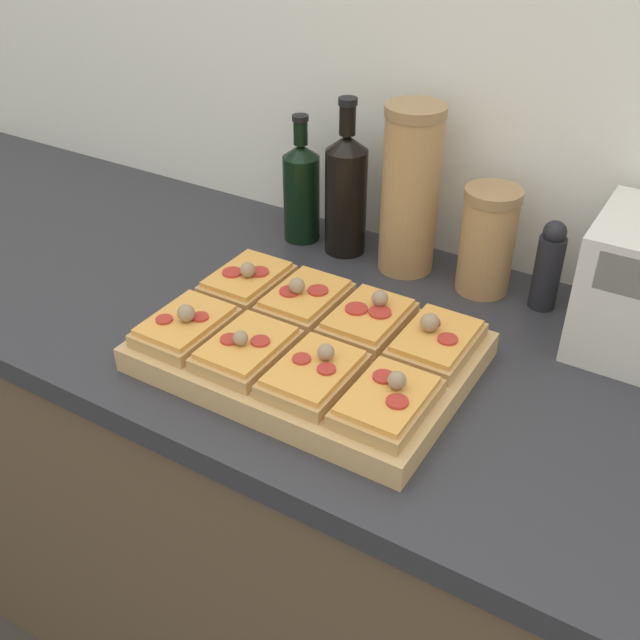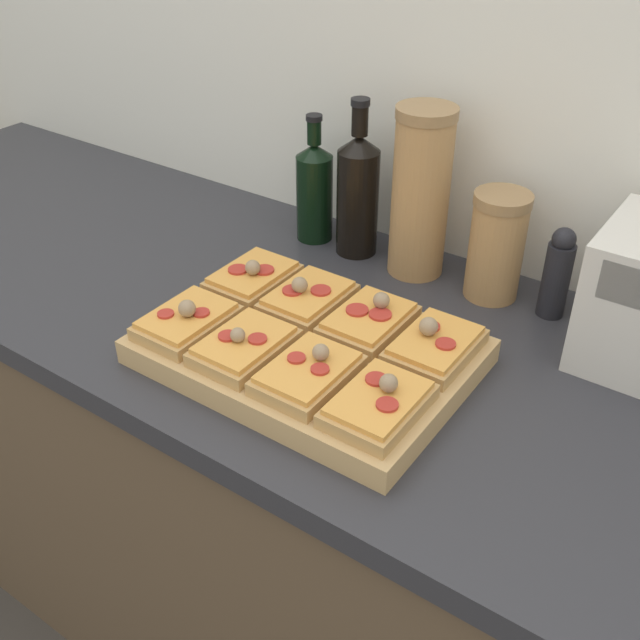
# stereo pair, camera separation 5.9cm
# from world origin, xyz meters

# --- Properties ---
(wall_back) EXTENTS (6.00, 0.06, 2.50)m
(wall_back) POSITION_xyz_m (0.00, 0.67, 1.25)
(wall_back) COLOR silver
(wall_back) RESTS_ON ground_plane
(kitchen_counter) EXTENTS (2.63, 0.67, 0.89)m
(kitchen_counter) POSITION_xyz_m (0.00, 0.32, 0.45)
(kitchen_counter) COLOR brown
(kitchen_counter) RESTS_ON ground_plane
(cutting_board) EXTENTS (0.46, 0.33, 0.04)m
(cutting_board) POSITION_xyz_m (-0.06, 0.22, 0.91)
(cutting_board) COLOR tan
(cutting_board) RESTS_ON kitchen_counter
(pizza_slice_back_left) EXTENTS (0.10, 0.14, 0.05)m
(pizza_slice_back_left) POSITION_xyz_m (-0.23, 0.30, 0.94)
(pizza_slice_back_left) COLOR tan
(pizza_slice_back_left) RESTS_ON cutting_board
(pizza_slice_back_midleft) EXTENTS (0.10, 0.14, 0.05)m
(pizza_slice_back_midleft) POSITION_xyz_m (-0.12, 0.30, 0.94)
(pizza_slice_back_midleft) COLOR tan
(pizza_slice_back_midleft) RESTS_ON cutting_board
(pizza_slice_back_midright) EXTENTS (0.10, 0.14, 0.05)m
(pizza_slice_back_midright) POSITION_xyz_m (-0.01, 0.30, 0.94)
(pizza_slice_back_midright) COLOR tan
(pizza_slice_back_midright) RESTS_ON cutting_board
(pizza_slice_back_right) EXTENTS (0.10, 0.14, 0.06)m
(pizza_slice_back_right) POSITION_xyz_m (0.10, 0.30, 0.94)
(pizza_slice_back_right) COLOR tan
(pizza_slice_back_right) RESTS_ON cutting_board
(pizza_slice_front_left) EXTENTS (0.10, 0.14, 0.05)m
(pizza_slice_front_left) POSITION_xyz_m (-0.23, 0.14, 0.94)
(pizza_slice_front_left) COLOR tan
(pizza_slice_front_left) RESTS_ON cutting_board
(pizza_slice_front_midleft) EXTENTS (0.10, 0.14, 0.05)m
(pizza_slice_front_midleft) POSITION_xyz_m (-0.12, 0.14, 0.94)
(pizza_slice_front_midleft) COLOR tan
(pizza_slice_front_midleft) RESTS_ON cutting_board
(pizza_slice_front_midright) EXTENTS (0.10, 0.14, 0.05)m
(pizza_slice_front_midright) POSITION_xyz_m (-0.01, 0.14, 0.94)
(pizza_slice_front_midright) COLOR tan
(pizza_slice_front_midright) RESTS_ON cutting_board
(pizza_slice_front_right) EXTENTS (0.10, 0.14, 0.05)m
(pizza_slice_front_right) POSITION_xyz_m (0.10, 0.14, 0.94)
(pizza_slice_front_right) COLOR tan
(pizza_slice_front_right) RESTS_ON cutting_board
(olive_oil_bottle) EXTENTS (0.07, 0.07, 0.24)m
(olive_oil_bottle) POSITION_xyz_m (-0.29, 0.55, 0.99)
(olive_oil_bottle) COLOR black
(olive_oil_bottle) RESTS_ON kitchen_counter
(wine_bottle) EXTENTS (0.08, 0.08, 0.29)m
(wine_bottle) POSITION_xyz_m (-0.19, 0.55, 1.01)
(wine_bottle) COLOR black
(wine_bottle) RESTS_ON kitchen_counter
(grain_jar_tall) EXTENTS (0.10, 0.10, 0.30)m
(grain_jar_tall) POSITION_xyz_m (-0.07, 0.55, 1.04)
(grain_jar_tall) COLOR #AD7F4C
(grain_jar_tall) RESTS_ON kitchen_counter
(grain_jar_short) EXTENTS (0.09, 0.09, 0.18)m
(grain_jar_short) POSITION_xyz_m (0.08, 0.55, 0.98)
(grain_jar_short) COLOR #AD7F4C
(grain_jar_short) RESTS_ON kitchen_counter
(pepper_mill) EXTENTS (0.04, 0.04, 0.15)m
(pepper_mill) POSITION_xyz_m (0.18, 0.55, 0.97)
(pepper_mill) COLOR black
(pepper_mill) RESTS_ON kitchen_counter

